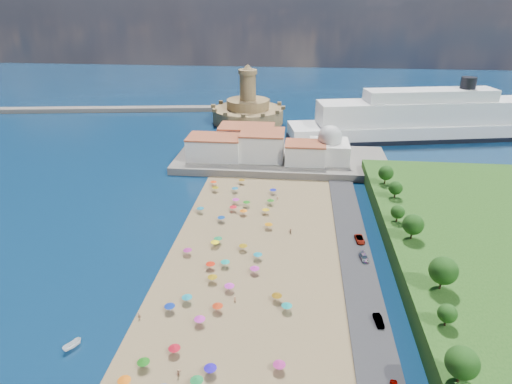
# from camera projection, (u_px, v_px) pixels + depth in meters

# --- Properties ---
(ground) EXTENTS (700.00, 700.00, 0.00)m
(ground) POSITION_uv_depth(u_px,v_px,m) (233.00, 254.00, 119.83)
(ground) COLOR #071938
(ground) RESTS_ON ground
(terrace) EXTENTS (90.00, 36.00, 3.00)m
(terrace) POSITION_uv_depth(u_px,v_px,m) (281.00, 160.00, 184.31)
(terrace) COLOR #59544C
(terrace) RESTS_ON ground
(jetty) EXTENTS (18.00, 70.00, 2.40)m
(jetty) POSITION_uv_depth(u_px,v_px,m) (241.00, 135.00, 218.10)
(jetty) COLOR #59544C
(jetty) RESTS_ON ground
(breakwater) EXTENTS (199.03, 34.77, 2.60)m
(breakwater) POSITION_uv_depth(u_px,v_px,m) (96.00, 110.00, 267.70)
(breakwater) COLOR #59544C
(breakwater) RESTS_ON ground
(waterfront_buildings) EXTENTS (57.00, 29.00, 11.00)m
(waterfront_buildings) POSITION_uv_depth(u_px,v_px,m) (251.00, 145.00, 183.43)
(waterfront_buildings) COLOR silver
(waterfront_buildings) RESTS_ON terrace
(domed_building) EXTENTS (16.00, 16.00, 15.00)m
(domed_building) POSITION_uv_depth(u_px,v_px,m) (329.00, 147.00, 177.56)
(domed_building) COLOR silver
(domed_building) RESTS_ON terrace
(fortress) EXTENTS (40.00, 40.00, 32.40)m
(fortress) POSITION_uv_depth(u_px,v_px,m) (248.00, 111.00, 242.95)
(fortress) COLOR #A08650
(fortress) RESTS_ON ground
(cruise_ship) EXTENTS (139.76, 47.19, 30.23)m
(cruise_ship) POSITION_uv_depth(u_px,v_px,m) (426.00, 121.00, 214.17)
(cruise_ship) COLOR black
(cruise_ship) RESTS_ON ground
(beach_parasols) EXTENTS (32.79, 118.12, 2.20)m
(beach_parasols) POSITION_uv_depth(u_px,v_px,m) (222.00, 271.00, 108.66)
(beach_parasols) COLOR gray
(beach_parasols) RESTS_ON beach
(beachgoers) EXTENTS (33.56, 100.56, 1.88)m
(beachgoers) POSITION_uv_depth(u_px,v_px,m) (232.00, 260.00, 115.07)
(beachgoers) COLOR tan
(beachgoers) RESTS_ON beach
(moored_boats) EXTENTS (7.97, 22.78, 1.62)m
(moored_boats) POSITION_uv_depth(u_px,v_px,m) (59.00, 384.00, 78.80)
(moored_boats) COLOR white
(moored_boats) RESTS_ON ground
(parked_cars) EXTENTS (2.88, 56.89, 1.45)m
(parked_cars) POSITION_uv_depth(u_px,v_px,m) (368.00, 273.00, 109.34)
(parked_cars) COLOR gray
(parked_cars) RESTS_ON promenade
(hillside_trees) EXTENTS (10.30, 105.02, 8.06)m
(hillside_trees) POSITION_uv_depth(u_px,v_px,m) (425.00, 254.00, 101.24)
(hillside_trees) COLOR #382314
(hillside_trees) RESTS_ON hillside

